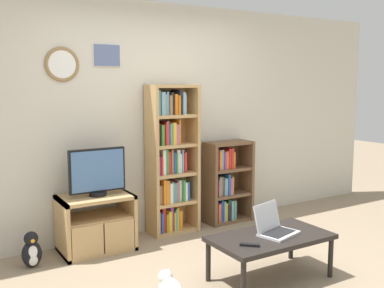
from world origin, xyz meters
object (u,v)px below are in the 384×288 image
coffee_table (271,240)px  laptop (274,226)px  bookshelf_short (224,183)px  television (97,172)px  penguin_figurine (32,251)px  tv_stand (96,223)px  remote_near_laptop (250,245)px  bookshelf_tall (169,161)px

coffee_table → laptop: size_ratio=2.63×
bookshelf_short → television: bearing=-175.4°
coffee_table → penguin_figurine: coffee_table is taller
tv_stand → remote_near_laptop: 1.72m
bookshelf_short → coffee_table: (-0.62, -1.57, -0.13)m
bookshelf_tall → penguin_figurine: size_ratio=4.98×
tv_stand → television: (0.02, -0.01, 0.53)m
coffee_table → remote_near_laptop: bearing=-161.3°
television → coffee_table: bearing=-54.0°
bookshelf_tall → tv_stand: bearing=-172.0°
tv_stand → television: 0.53m
television → bookshelf_tall: 0.91m
television → laptop: bearing=-52.0°
television → penguin_figurine: television is taller
tv_stand → penguin_figurine: (-0.66, -0.09, -0.14)m
bookshelf_short → remote_near_laptop: bookshelf_short is taller
bookshelf_short → tv_stand: bearing=-175.7°
television → penguin_figurine: 0.96m
bookshelf_tall → laptop: bookshelf_tall is taller
tv_stand → television: television is taller
tv_stand → remote_near_laptop: size_ratio=4.88×
tv_stand → television: bearing=-11.8°
penguin_figurine → bookshelf_short: bearing=5.3°
bookshelf_short → laptop: bookshelf_short is taller
television → bookshelf_short: bearing=4.6°
tv_stand → bookshelf_short: size_ratio=0.72×
laptop → penguin_figurine: size_ratio=1.18×
coffee_table → television: bearing=126.0°
tv_stand → television: size_ratio=1.25×
bookshelf_short → penguin_figurine: bookshelf_short is taller
bookshelf_short → bookshelf_tall: bearing=179.9°
laptop → remote_near_laptop: 0.40m
television → bookshelf_short: television is taller
tv_stand → bookshelf_short: (1.69, 0.13, 0.19)m
penguin_figurine → laptop: bearing=-36.5°
bookshelf_tall → penguin_figurine: bearing=-172.1°
remote_near_laptop → penguin_figurine: bearing=86.0°
coffee_table → tv_stand: bearing=126.6°
television → bookshelf_tall: bookshelf_tall is taller
tv_stand → bookshelf_short: 1.70m
bookshelf_tall → coffee_table: size_ratio=1.61×
bookshelf_tall → bookshelf_short: bearing=-0.1°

